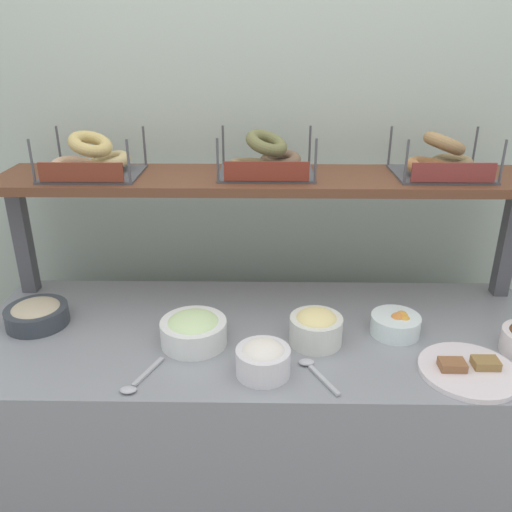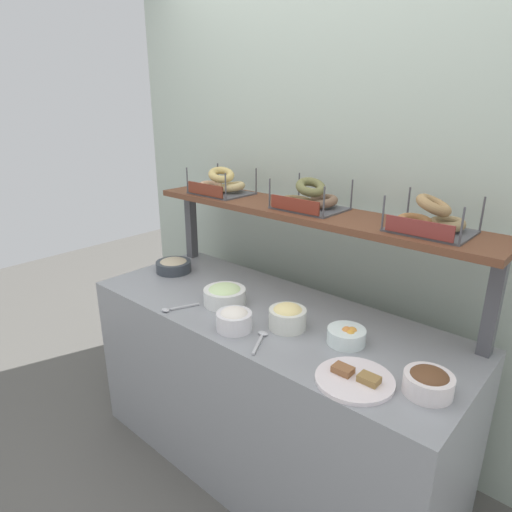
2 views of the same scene
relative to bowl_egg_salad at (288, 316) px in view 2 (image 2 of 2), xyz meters
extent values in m
plane|color=#595651|center=(-0.16, 0.06, -0.90)|extent=(8.00, 8.00, 0.00)
cube|color=#B0BEAF|center=(-0.16, 0.61, 0.30)|extent=(3.01, 0.06, 2.40)
cube|color=gray|center=(-0.16, 0.06, -0.48)|extent=(1.81, 0.70, 0.85)
cube|color=#4C4C51|center=(-1.00, 0.33, 0.15)|extent=(0.05, 0.05, 0.40)
cube|color=#4C4C51|center=(0.69, 0.33, 0.15)|extent=(0.05, 0.05, 0.40)
cube|color=brown|center=(-0.16, 0.33, 0.36)|extent=(1.77, 0.32, 0.03)
cylinder|color=silver|center=(0.00, 0.00, -0.01)|extent=(0.16, 0.16, 0.08)
ellipsoid|color=#F9E291|center=(0.00, 0.00, 0.03)|extent=(0.12, 0.12, 0.06)
cylinder|color=white|center=(0.62, -0.05, -0.02)|extent=(0.16, 0.16, 0.07)
ellipsoid|color=brown|center=(0.62, -0.05, 0.01)|extent=(0.13, 0.13, 0.05)
cylinder|color=white|center=(-0.16, -0.16, -0.02)|extent=(0.15, 0.15, 0.08)
ellipsoid|color=white|center=(-0.16, -0.16, 0.02)|extent=(0.12, 0.12, 0.05)
cylinder|color=white|center=(-0.37, -0.01, -0.02)|extent=(0.20, 0.20, 0.08)
ellipsoid|color=beige|center=(-0.37, -0.01, 0.02)|extent=(0.16, 0.16, 0.05)
cylinder|color=white|center=(0.25, 0.06, -0.02)|extent=(0.15, 0.15, 0.06)
sphere|color=orange|center=(0.25, 0.05, 0.00)|extent=(0.04, 0.04, 0.04)
sphere|color=gold|center=(0.27, 0.06, 0.00)|extent=(0.04, 0.04, 0.04)
sphere|color=gold|center=(0.27, 0.07, 0.00)|extent=(0.04, 0.04, 0.04)
sphere|color=gold|center=(0.27, 0.04, 0.00)|extent=(0.04, 0.04, 0.04)
cylinder|color=#353B43|center=(-0.88, 0.09, -0.02)|extent=(0.20, 0.20, 0.06)
ellipsoid|color=#C4B391|center=(-0.88, 0.09, 0.00)|extent=(0.15, 0.15, 0.04)
cylinder|color=white|center=(0.41, -0.15, -0.05)|extent=(0.27, 0.27, 0.01)
cube|color=#925D38|center=(0.36, -0.15, -0.03)|extent=(0.07, 0.05, 0.02)
cube|color=olive|center=(0.46, -0.14, -0.03)|extent=(0.07, 0.05, 0.02)
cube|color=#B7B7BC|center=(-0.47, -0.17, -0.05)|extent=(0.07, 0.13, 0.01)
ellipsoid|color=#B7B7BC|center=(-0.51, -0.25, -0.05)|extent=(0.04, 0.03, 0.01)
cube|color=#B7B7BC|center=(0.01, -0.20, -0.05)|extent=(0.07, 0.13, 0.01)
ellipsoid|color=#B7B7BC|center=(-0.04, -0.12, -0.05)|extent=(0.04, 0.03, 0.01)
cube|color=#4C4C51|center=(-0.72, 0.33, 0.38)|extent=(0.31, 0.24, 0.01)
cylinder|color=#4C4C51|center=(-0.87, 0.21, 0.45)|extent=(0.01, 0.01, 0.14)
cylinder|color=#4C4C51|center=(-0.57, 0.21, 0.45)|extent=(0.01, 0.01, 0.14)
cylinder|color=#4C4C51|center=(-0.87, 0.44, 0.45)|extent=(0.01, 0.01, 0.14)
cylinder|color=#4C4C51|center=(-0.57, 0.44, 0.45)|extent=(0.01, 0.01, 0.14)
cube|color=maroon|center=(-0.72, 0.21, 0.42)|extent=(0.26, 0.01, 0.06)
torus|color=tan|center=(-0.77, 0.30, 0.41)|extent=(0.17, 0.16, 0.06)
torus|color=tan|center=(-0.67, 0.36, 0.42)|extent=(0.19, 0.19, 0.06)
torus|color=tan|center=(-0.72, 0.33, 0.48)|extent=(0.20, 0.19, 0.09)
cube|color=#4C4C51|center=(-0.15, 0.35, 0.38)|extent=(0.31, 0.24, 0.01)
cylinder|color=#4C4C51|center=(-0.30, 0.23, 0.45)|extent=(0.01, 0.01, 0.14)
cylinder|color=#4C4C51|center=(0.00, 0.23, 0.45)|extent=(0.01, 0.01, 0.14)
cylinder|color=#4C4C51|center=(-0.30, 0.46, 0.45)|extent=(0.01, 0.01, 0.14)
cylinder|color=#4C4C51|center=(0.00, 0.46, 0.45)|extent=(0.01, 0.01, 0.14)
cube|color=maroon|center=(-0.15, 0.23, 0.42)|extent=(0.26, 0.01, 0.06)
torus|color=olive|center=(-0.21, 0.32, 0.41)|extent=(0.17, 0.17, 0.05)
torus|color=brown|center=(-0.10, 0.39, 0.41)|extent=(0.20, 0.20, 0.06)
torus|color=olive|center=(-0.15, 0.35, 0.48)|extent=(0.20, 0.20, 0.09)
cube|color=#4C4C51|center=(0.42, 0.34, 0.38)|extent=(0.30, 0.24, 0.01)
cylinder|color=#4C4C51|center=(0.28, 0.23, 0.45)|extent=(0.01, 0.01, 0.14)
cylinder|color=#4C4C51|center=(0.57, 0.23, 0.45)|extent=(0.01, 0.01, 0.14)
cylinder|color=#4C4C51|center=(0.28, 0.46, 0.45)|extent=(0.01, 0.01, 0.14)
cylinder|color=#4C4C51|center=(0.57, 0.46, 0.45)|extent=(0.01, 0.01, 0.14)
cube|color=maroon|center=(0.42, 0.22, 0.42)|extent=(0.26, 0.01, 0.06)
torus|color=#A46E3F|center=(0.37, 0.31, 0.41)|extent=(0.19, 0.19, 0.05)
torus|color=#927A52|center=(0.47, 0.38, 0.41)|extent=(0.20, 0.20, 0.05)
torus|color=#9F7B4D|center=(0.42, 0.34, 0.48)|extent=(0.18, 0.17, 0.09)
camera|label=1|loc=(-0.15, -1.37, 0.82)|focal=36.99mm
camera|label=2|loc=(1.02, -1.34, 0.86)|focal=31.17mm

